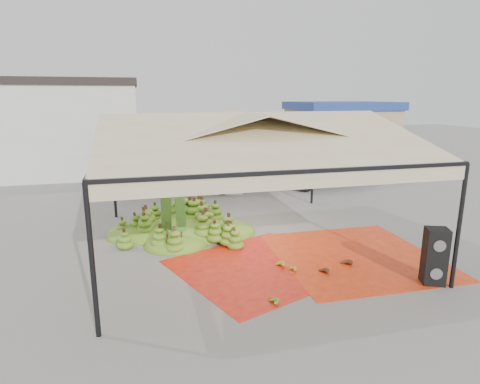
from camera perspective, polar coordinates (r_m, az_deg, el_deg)
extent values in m
plane|color=slate|center=(12.48, 0.84, -7.43)|extent=(90.00, 90.00, 0.00)
cylinder|color=black|center=(7.88, -20.29, -9.42)|extent=(0.10, 0.10, 3.00)
cylinder|color=black|center=(10.56, 28.69, -4.48)|extent=(0.10, 0.10, 3.00)
cylinder|color=black|center=(15.56, -17.56, 1.89)|extent=(0.10, 0.10, 3.00)
cylinder|color=black|center=(17.07, 10.33, 3.29)|extent=(0.10, 0.10, 3.00)
pyramid|color=beige|center=(11.70, 0.89, 8.80)|extent=(8.00, 8.00, 1.00)
cube|color=black|center=(11.75, 0.89, 6.37)|extent=(8.00, 8.00, 0.08)
cube|color=beige|center=(11.78, 0.88, 5.50)|extent=(8.00, 8.00, 0.36)
cube|color=silver|center=(26.25, -29.95, 7.43)|extent=(14.00, 6.00, 5.00)
cube|color=black|center=(26.19, -30.66, 13.29)|extent=(14.30, 6.30, 0.40)
cube|color=tan|center=(27.68, 13.96, 7.57)|extent=(6.00, 5.00, 3.60)
cube|color=navy|center=(27.56, 14.21, 11.81)|extent=(6.30, 5.30, 0.50)
cube|color=red|center=(10.91, 2.68, -10.60)|extent=(5.14, 5.03, 0.01)
cube|color=#ED4416|center=(12.07, 16.01, -8.69)|extent=(4.45, 4.66, 0.01)
ellipsoid|color=#347318|center=(13.30, -7.87, -3.77)|extent=(5.84, 5.16, 1.08)
ellipsoid|color=gold|center=(10.89, 5.45, -10.13)|extent=(0.55, 0.49, 0.21)
ellipsoid|color=#AE8A22|center=(10.68, 7.22, -10.75)|extent=(0.44, 0.38, 0.18)
ellipsoid|color=#572713|center=(10.67, 11.63, -10.88)|extent=(0.53, 0.46, 0.21)
ellipsoid|color=#5E3215|center=(11.28, 14.81, -9.66)|extent=(0.61, 0.57, 0.22)
ellipsoid|color=#537F1A|center=(9.11, 4.45, -15.14)|extent=(0.44, 0.36, 0.19)
ellipsoid|color=#497D1A|center=(10.41, 1.40, 3.33)|extent=(0.24, 0.24, 0.20)
ellipsoid|color=#497D1A|center=(10.91, 9.01, 3.63)|extent=(0.24, 0.24, 0.20)
ellipsoid|color=#497D1A|center=(11.58, 15.86, 3.85)|extent=(0.24, 0.24, 0.20)
ellipsoid|color=#497D1A|center=(12.40, 21.88, 4.00)|extent=(0.24, 0.24, 0.20)
cube|color=black|center=(10.95, 25.77, -9.95)|extent=(0.64, 0.60, 0.70)
cube|color=black|center=(10.70, 26.15, -6.48)|extent=(0.64, 0.60, 0.70)
imported|color=gray|center=(14.52, -6.26, -1.03)|extent=(0.64, 0.44, 1.68)
cube|color=#4B2C19|center=(19.66, -10.62, 2.94)|extent=(4.84, 3.10, 0.11)
cube|color=silver|center=(19.32, -1.98, 3.25)|extent=(2.05, 2.30, 2.06)
cylinder|color=black|center=(19.27, -15.73, 0.82)|extent=(0.85, 0.46, 0.80)
cylinder|color=black|center=(20.96, -14.45, 1.89)|extent=(0.85, 0.46, 0.80)
cylinder|color=black|center=(18.70, -7.26, 0.85)|extent=(0.85, 0.46, 0.80)
cylinder|color=black|center=(20.44, -6.66, 1.95)|extent=(0.85, 0.46, 0.80)
cylinder|color=black|center=(18.58, -2.60, 0.86)|extent=(0.85, 0.46, 0.80)
cylinder|color=black|center=(20.32, -2.39, 1.96)|extent=(0.85, 0.46, 0.80)
ellipsoid|color=#3C841B|center=(19.58, -10.67, 4.22)|extent=(3.86, 2.44, 0.63)
cube|color=yellow|center=(19.45, -9.42, 5.28)|extent=(2.17, 2.17, 0.22)
cube|color=#4E381A|center=(20.98, 11.45, 3.60)|extent=(4.92, 3.11, 0.11)
cube|color=silver|center=(22.97, 17.29, 4.33)|extent=(2.07, 2.34, 2.10)
cylinder|color=black|center=(19.37, 9.33, 1.24)|extent=(0.86, 0.46, 0.82)
cylinder|color=black|center=(20.82, 6.30, 2.19)|extent=(0.86, 0.46, 0.82)
cylinder|color=black|center=(21.24, 15.61, 1.99)|extent=(0.86, 0.46, 0.82)
cylinder|color=black|center=(22.57, 12.44, 2.83)|extent=(0.86, 0.46, 0.82)
cylinder|color=black|center=(22.33, 18.50, 2.33)|extent=(0.86, 0.46, 0.82)
cylinder|color=black|center=(23.59, 15.31, 3.12)|extent=(0.86, 0.46, 0.82)
ellipsoid|color=#437D1A|center=(20.90, 11.51, 4.83)|extent=(3.93, 2.45, 0.64)
cube|color=yellow|center=(21.15, 12.52, 5.88)|extent=(2.20, 2.20, 0.23)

